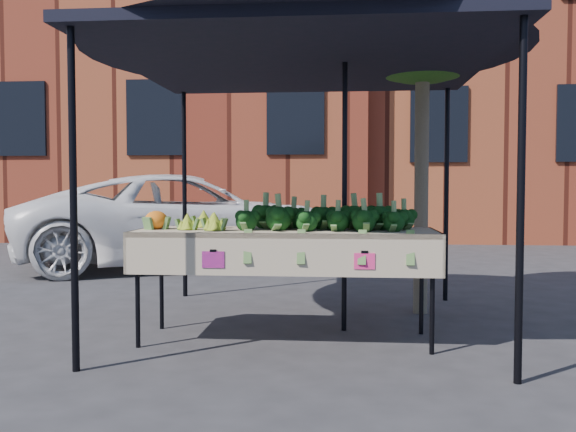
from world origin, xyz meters
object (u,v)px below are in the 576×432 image
object	(u,v)px
street_tree	(422,111)
canopy	(304,172)
vehicle	(186,101)
table	(286,285)

from	to	relation	value
street_tree	canopy	bearing A→B (deg)	-146.44
vehicle	canopy	bearing A→B (deg)	-174.46
vehicle	street_tree	size ratio (longest dim) A/B	1.30
vehicle	street_tree	world-z (taller)	vehicle
table	vehicle	world-z (taller)	vehicle
canopy	table	bearing A→B (deg)	-103.81
street_tree	vehicle	bearing A→B (deg)	133.42
table	vehicle	xyz separation A→B (m)	(-1.98, 4.59, 2.12)
table	street_tree	size ratio (longest dim) A/B	0.61
table	canopy	size ratio (longest dim) A/B	0.76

